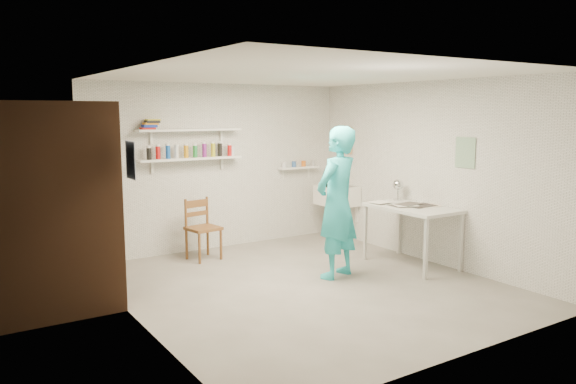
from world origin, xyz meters
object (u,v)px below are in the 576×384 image
wooden_chair (203,228)px  desk_lamp (398,185)px  man (337,203)px  wall_clock (332,175)px  belfast_sink (337,196)px  work_table (411,236)px

wooden_chair → desk_lamp: size_ratio=5.86×
man → wall_clock: 0.38m
belfast_sink → wooden_chair: (-2.26, 0.02, -0.27)m
wall_clock → wooden_chair: (-1.09, 1.41, -0.79)m
work_table → desk_lamp: bearing=67.6°
work_table → desk_lamp: size_ratio=8.00×
man → desk_lamp: (1.33, 0.34, 0.09)m
belfast_sink → wall_clock: size_ratio=1.82×
belfast_sink → wall_clock: bearing=-130.1°
wall_clock → wooden_chair: bearing=108.5°
wall_clock → work_table: wall_clock is taller
man → wall_clock: bearing=-128.4°
belfast_sink → wall_clock: (-1.17, -1.39, 0.52)m
belfast_sink → desk_lamp: desk_lamp is taller
belfast_sink → work_table: 1.76m
desk_lamp → wall_clock: bearing=-174.0°
man → wall_clock: size_ratio=5.56×
wall_clock → wooden_chair: 1.95m
belfast_sink → work_table: size_ratio=0.51×
belfast_sink → work_table: bearing=-93.6°
wall_clock → desk_lamp: (1.25, 0.13, -0.22)m
wooden_chair → wall_clock: bearing=-60.8°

